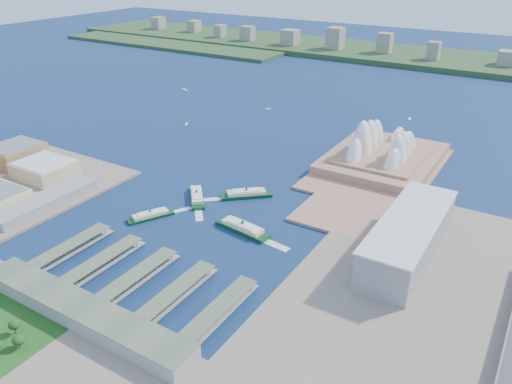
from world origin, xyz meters
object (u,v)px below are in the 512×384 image
Objects in this scene: ferry_c at (150,214)px; toaster_building at (408,237)px; ferry_d at (243,226)px; ferry_b at (246,192)px; ferry_a at (197,195)px; opera_house at (385,140)px.

toaster_building is at bearing -136.59° from ferry_c.
ferry_d is at bearing -165.15° from toaster_building.
ferry_b is 76.27m from ferry_d.
toaster_building is 191.72m from ferry_b.
toaster_building is at bearing -67.69° from ferry_d.
ferry_b is at bearing -93.77° from ferry_c.
ferry_a reaches higher than ferry_c.
toaster_building is at bearing -65.77° from opera_house.
toaster_building is 2.78× the size of ferry_a.
ferry_a is (-143.73, -207.89, -26.74)m from opera_house.
toaster_building is (90.00, -200.00, -11.50)m from opera_house.
ferry_b is 0.95× the size of ferry_d.
ferry_c is 100.26m from ferry_d.
opera_house is at bearing 108.87° from ferry_b.
ferry_d reaches higher than ferry_c.
ferry_d is (82.30, -32.27, 0.45)m from ferry_a.
ferry_b is (-189.34, 26.03, -15.10)m from toaster_building.
toaster_building reaches higher than ferry_b.
toaster_building is at bearing -39.06° from ferry_a.
ferry_c is (-247.71, -68.06, -15.89)m from toaster_building.
ferry_d reaches higher than ferry_b.
opera_house reaches higher than ferry_d.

